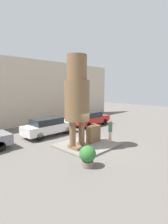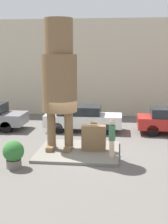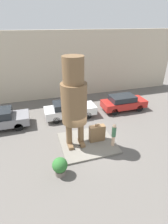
{
  "view_description": "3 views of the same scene",
  "coord_description": "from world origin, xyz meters",
  "px_view_note": "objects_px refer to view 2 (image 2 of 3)",
  "views": [
    {
      "loc": [
        -8.77,
        -8.21,
        4.18
      ],
      "look_at": [
        -0.45,
        -0.14,
        2.51
      ],
      "focal_mm": 28.0,
      "sensor_mm": 36.0,
      "label": 1
    },
    {
      "loc": [
        1.91,
        -14.11,
        4.63
      ],
      "look_at": [
        0.25,
        0.1,
        1.95
      ],
      "focal_mm": 50.0,
      "sensor_mm": 36.0,
      "label": 2
    },
    {
      "loc": [
        -3.24,
        -9.7,
        7.89
      ],
      "look_at": [
        -0.24,
        0.07,
        2.58
      ],
      "focal_mm": 28.0,
      "sensor_mm": 36.0,
      "label": 3
    }
  ],
  "objects_px": {
    "statue_figure": "(59,75)",
    "giant_suitcase": "(94,138)",
    "tourist": "(112,137)",
    "planter_pot": "(13,153)",
    "parked_car_white": "(82,118)"
  },
  "relations": [
    {
      "from": "statue_figure",
      "to": "giant_suitcase",
      "type": "bearing_deg",
      "value": -1.55
    },
    {
      "from": "statue_figure",
      "to": "tourist",
      "type": "relative_size",
      "value": 3.55
    },
    {
      "from": "tourist",
      "to": "statue_figure",
      "type": "bearing_deg",
      "value": 159.58
    },
    {
      "from": "statue_figure",
      "to": "planter_pot",
      "type": "bearing_deg",
      "value": -122.47
    },
    {
      "from": "tourist",
      "to": "planter_pot",
      "type": "distance_m",
      "value": 4.25
    },
    {
      "from": "statue_figure",
      "to": "giant_suitcase",
      "type": "relative_size",
      "value": 4.35
    },
    {
      "from": "giant_suitcase",
      "to": "tourist",
      "type": "relative_size",
      "value": 0.82
    },
    {
      "from": "tourist",
      "to": "parked_car_white",
      "type": "xyz_separation_m",
      "value": [
        -1.93,
        5.08,
        -0.24
      ]
    },
    {
      "from": "statue_figure",
      "to": "giant_suitcase",
      "type": "distance_m",
      "value": 3.36
    },
    {
      "from": "tourist",
      "to": "parked_car_white",
      "type": "height_order",
      "value": "tourist"
    },
    {
      "from": "giant_suitcase",
      "to": "parked_car_white",
      "type": "bearing_deg",
      "value": 104.12
    },
    {
      "from": "statue_figure",
      "to": "planter_pot",
      "type": "xyz_separation_m",
      "value": [
        -1.49,
        -2.35,
        -3.06
      ]
    },
    {
      "from": "statue_figure",
      "to": "planter_pot",
      "type": "relative_size",
      "value": 5.29
    },
    {
      "from": "giant_suitcase",
      "to": "parked_car_white",
      "type": "distance_m",
      "value": 4.33
    },
    {
      "from": "giant_suitcase",
      "to": "planter_pot",
      "type": "distance_m",
      "value": 3.87
    }
  ]
}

